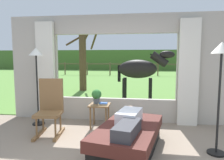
{
  "coord_description": "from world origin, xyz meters",
  "views": [
    {
      "loc": [
        0.64,
        -2.74,
        1.55
      ],
      "look_at": [
        0.0,
        1.8,
        1.05
      ],
      "focal_mm": 33.55,
      "sensor_mm": 36.0,
      "label": 1
    }
  ],
  "objects_px": {
    "recliner_sofa": "(129,137)",
    "horse": "(140,69)",
    "book_stack": "(103,104)",
    "pasture_tree": "(83,53)",
    "potted_plant": "(97,95)",
    "floor_lamp_right": "(221,64)",
    "floor_lamp_left": "(36,63)",
    "side_table": "(100,108)",
    "rocking_chair": "(50,107)",
    "reclining_person": "(129,120)"
  },
  "relations": [
    {
      "from": "floor_lamp_left",
      "to": "horse",
      "type": "xyz_separation_m",
      "value": [
        2.31,
        2.38,
        -0.27
      ]
    },
    {
      "from": "side_table",
      "to": "horse",
      "type": "relative_size",
      "value": 0.29
    },
    {
      "from": "side_table",
      "to": "floor_lamp_left",
      "type": "distance_m",
      "value": 1.76
    },
    {
      "from": "floor_lamp_right",
      "to": "reclining_person",
      "type": "bearing_deg",
      "value": -176.07
    },
    {
      "from": "reclining_person",
      "to": "floor_lamp_left",
      "type": "xyz_separation_m",
      "value": [
        -2.15,
        1.11,
        0.9
      ]
    },
    {
      "from": "horse",
      "to": "reclining_person",
      "type": "bearing_deg",
      "value": -0.87
    },
    {
      "from": "potted_plant",
      "to": "floor_lamp_right",
      "type": "distance_m",
      "value": 2.55
    },
    {
      "from": "rocking_chair",
      "to": "side_table",
      "type": "xyz_separation_m",
      "value": [
        0.91,
        0.53,
        -0.12
      ]
    },
    {
      "from": "recliner_sofa",
      "to": "pasture_tree",
      "type": "height_order",
      "value": "pasture_tree"
    },
    {
      "from": "recliner_sofa",
      "to": "side_table",
      "type": "relative_size",
      "value": 3.56
    },
    {
      "from": "recliner_sofa",
      "to": "rocking_chair",
      "type": "xyz_separation_m",
      "value": [
        -1.61,
        0.52,
        0.33
      ]
    },
    {
      "from": "potted_plant",
      "to": "floor_lamp_left",
      "type": "distance_m",
      "value": 1.55
    },
    {
      "from": "floor_lamp_left",
      "to": "rocking_chair",
      "type": "bearing_deg",
      "value": -44.83
    },
    {
      "from": "floor_lamp_right",
      "to": "potted_plant",
      "type": "bearing_deg",
      "value": 154.06
    },
    {
      "from": "book_stack",
      "to": "horse",
      "type": "bearing_deg",
      "value": 72.62
    },
    {
      "from": "recliner_sofa",
      "to": "side_table",
      "type": "distance_m",
      "value": 1.29
    },
    {
      "from": "book_stack",
      "to": "potted_plant",
      "type": "bearing_deg",
      "value": 144.05
    },
    {
      "from": "pasture_tree",
      "to": "horse",
      "type": "bearing_deg",
      "value": -43.99
    },
    {
      "from": "horse",
      "to": "rocking_chair",
      "type": "bearing_deg",
      "value": -29.54
    },
    {
      "from": "side_table",
      "to": "horse",
      "type": "bearing_deg",
      "value": 70.2
    },
    {
      "from": "rocking_chair",
      "to": "floor_lamp_right",
      "type": "distance_m",
      "value": 3.19
    },
    {
      "from": "reclining_person",
      "to": "side_table",
      "type": "distance_m",
      "value": 1.31
    },
    {
      "from": "reclining_person",
      "to": "horse",
      "type": "distance_m",
      "value": 3.56
    },
    {
      "from": "horse",
      "to": "floor_lamp_left",
      "type": "bearing_deg",
      "value": -42.43
    },
    {
      "from": "recliner_sofa",
      "to": "book_stack",
      "type": "height_order",
      "value": "book_stack"
    },
    {
      "from": "book_stack",
      "to": "pasture_tree",
      "type": "height_order",
      "value": "pasture_tree"
    },
    {
      "from": "potted_plant",
      "to": "floor_lamp_right",
      "type": "relative_size",
      "value": 0.18
    },
    {
      "from": "side_table",
      "to": "pasture_tree",
      "type": "distance_m",
      "value": 5.38
    },
    {
      "from": "rocking_chair",
      "to": "floor_lamp_left",
      "type": "xyz_separation_m",
      "value": [
        -0.54,
        0.54,
        0.88
      ]
    },
    {
      "from": "recliner_sofa",
      "to": "horse",
      "type": "bearing_deg",
      "value": 99.37
    },
    {
      "from": "potted_plant",
      "to": "horse",
      "type": "bearing_deg",
      "value": 68.02
    },
    {
      "from": "recliner_sofa",
      "to": "floor_lamp_left",
      "type": "bearing_deg",
      "value": 165.72
    },
    {
      "from": "side_table",
      "to": "pasture_tree",
      "type": "xyz_separation_m",
      "value": [
        -1.76,
        4.92,
        1.3
      ]
    },
    {
      "from": "pasture_tree",
      "to": "floor_lamp_left",
      "type": "bearing_deg",
      "value": -86.43
    },
    {
      "from": "book_stack",
      "to": "rocking_chair",
      "type": "bearing_deg",
      "value": -155.12
    },
    {
      "from": "reclining_person",
      "to": "pasture_tree",
      "type": "relative_size",
      "value": 0.41
    },
    {
      "from": "recliner_sofa",
      "to": "potted_plant",
      "type": "height_order",
      "value": "potted_plant"
    },
    {
      "from": "rocking_chair",
      "to": "book_stack",
      "type": "relative_size",
      "value": 5.6
    },
    {
      "from": "floor_lamp_left",
      "to": "floor_lamp_right",
      "type": "bearing_deg",
      "value": -15.89
    },
    {
      "from": "reclining_person",
      "to": "pasture_tree",
      "type": "xyz_separation_m",
      "value": [
        -2.46,
        6.02,
        1.2
      ]
    },
    {
      "from": "side_table",
      "to": "floor_lamp_left",
      "type": "relative_size",
      "value": 0.29
    },
    {
      "from": "reclining_person",
      "to": "rocking_chair",
      "type": "xyz_separation_m",
      "value": [
        -1.61,
        0.57,
        0.02
      ]
    },
    {
      "from": "side_table",
      "to": "recliner_sofa",
      "type": "bearing_deg",
      "value": -56.22
    },
    {
      "from": "recliner_sofa",
      "to": "side_table",
      "type": "xyz_separation_m",
      "value": [
        -0.71,
        1.05,
        0.21
      ]
    },
    {
      "from": "rocking_chair",
      "to": "side_table",
      "type": "distance_m",
      "value": 1.06
    },
    {
      "from": "floor_lamp_left",
      "to": "horse",
      "type": "bearing_deg",
      "value": 45.89
    },
    {
      "from": "recliner_sofa",
      "to": "potted_plant",
      "type": "relative_size",
      "value": 5.78
    },
    {
      "from": "floor_lamp_left",
      "to": "floor_lamp_right",
      "type": "height_order",
      "value": "floor_lamp_right"
    },
    {
      "from": "reclining_person",
      "to": "rocking_chair",
      "type": "distance_m",
      "value": 1.71
    },
    {
      "from": "floor_lamp_left",
      "to": "pasture_tree",
      "type": "bearing_deg",
      "value": 93.57
    }
  ]
}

